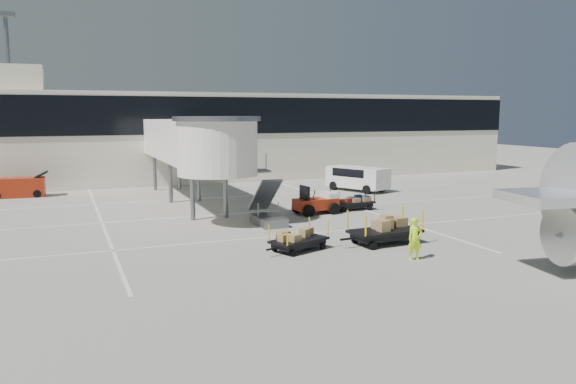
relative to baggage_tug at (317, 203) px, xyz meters
name	(u,v)px	position (x,y,z in m)	size (l,w,h in m)	color
ground	(331,241)	(-2.60, -7.21, -0.65)	(140.00, 140.00, 0.00)	#ADA79B
lane_markings	(256,211)	(-3.27, 2.12, -0.64)	(40.00, 30.00, 0.02)	white
terminal	(190,135)	(-2.95, 22.73, 3.45)	(64.00, 12.11, 15.20)	white
jet_bridge	(193,143)	(-6.57, 5.05, 3.63)	(5.70, 20.40, 6.03)	white
baggage_tug	(317,203)	(0.00, 0.00, 0.00)	(2.84, 1.94, 1.79)	#9B240E
suitcase_cart	(353,203)	(2.76, 0.41, -0.19)	(3.32, 1.35, 1.30)	black
box_cart_near	(384,231)	(-0.50, -8.65, -0.02)	(4.23, 1.95, 1.64)	black
box_cart_far	(300,240)	(-4.69, -8.27, -0.17)	(3.33, 2.22, 1.29)	black
ground_worker	(415,239)	(-0.86, -11.69, 0.26)	(0.67, 0.44, 1.83)	#C1ED18
minivan	(356,177)	(7.35, 8.29, 0.49)	(3.89, 5.42, 1.91)	white
belt_loader	(18,187)	(-17.65, 14.62, 0.07)	(4.02, 1.78, 1.90)	#9B240E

